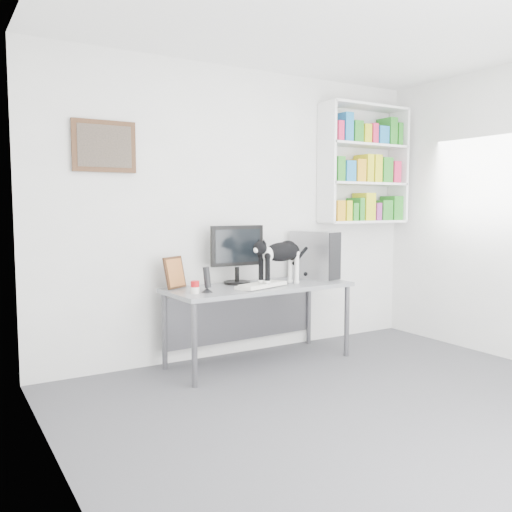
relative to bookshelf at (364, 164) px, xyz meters
name	(u,v)px	position (x,y,z in m)	size (l,w,h in m)	color
room	(395,216)	(-1.40, -1.85, -0.50)	(4.01, 4.01, 2.70)	#4C4C50
bookshelf	(364,164)	(0.00, 0.00, 0.00)	(1.03, 0.28, 1.24)	white
wall_art	(104,146)	(-2.70, 0.12, 0.05)	(0.52, 0.04, 0.42)	#4A2C17
desk	(259,324)	(-1.44, -0.25, -1.50)	(1.70, 0.66, 0.71)	slate
monitor	(237,254)	(-1.57, -0.07, -0.87)	(0.51, 0.24, 0.54)	black
keyboard	(261,285)	(-1.49, -0.36, -1.12)	(0.49, 0.19, 0.04)	silver
pc_tower	(315,255)	(-0.74, -0.14, -0.91)	(0.21, 0.46, 0.46)	#B7B7BC
speaker	(207,279)	(-2.02, -0.37, -1.03)	(0.10, 0.10, 0.22)	black
leaning_print	(175,272)	(-2.16, -0.03, -1.00)	(0.23, 0.09, 0.28)	#4A2C17
soup_can	(195,287)	(-2.13, -0.37, -1.09)	(0.07, 0.07, 0.10)	red
cat	(280,263)	(-1.28, -0.34, -0.94)	(0.65, 0.17, 0.40)	black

